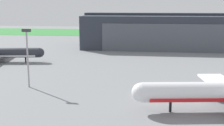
% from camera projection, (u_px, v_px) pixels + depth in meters
% --- Properties ---
extents(ground_plane, '(440.00, 440.00, 0.00)m').
position_uv_depth(ground_plane, '(144.00, 95.00, 76.41)').
color(ground_plane, slate).
extents(grass_field_strip, '(440.00, 56.00, 0.08)m').
position_uv_depth(grass_field_strip, '(150.00, 33.00, 233.45)').
color(grass_field_strip, '#35823B').
rests_on(grass_field_strip, ground_plane).
extents(maintenance_hangar, '(91.52, 31.22, 17.44)m').
position_uv_depth(maintenance_hangar, '(175.00, 31.00, 156.02)').
color(maintenance_hangar, '#2D333D').
rests_on(maintenance_hangar, ground_plane).
extents(apron_light_mast, '(2.40, 0.50, 15.71)m').
position_uv_depth(apron_light_mast, '(27.00, 53.00, 81.87)').
color(apron_light_mast, '#99999E').
rests_on(apron_light_mast, ground_plane).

